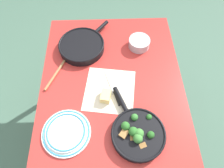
# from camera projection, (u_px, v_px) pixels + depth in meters

# --- Properties ---
(ground_plane) EXTENTS (14.00, 14.00, 0.00)m
(ground_plane) POSITION_uv_depth(u_px,v_px,m) (112.00, 128.00, 1.78)
(ground_plane) COLOR #476B56
(dining_table_red) EXTENTS (1.10, 0.82, 0.75)m
(dining_table_red) POSITION_uv_depth(u_px,v_px,m) (112.00, 93.00, 1.22)
(dining_table_red) COLOR #B72D28
(dining_table_red) RESTS_ON ground_plane
(skillet_broccoli) EXTENTS (0.40, 0.27, 0.07)m
(skillet_broccoli) POSITION_uv_depth(u_px,v_px,m) (137.00, 133.00, 0.97)
(skillet_broccoli) COLOR black
(skillet_broccoli) RESTS_ON dining_table_red
(skillet_eggs) EXTENTS (0.35, 0.32, 0.05)m
(skillet_eggs) POSITION_uv_depth(u_px,v_px,m) (82.00, 46.00, 1.26)
(skillet_eggs) COLOR black
(skillet_eggs) RESTS_ON dining_table_red
(wooden_spoon) EXTENTS (0.33, 0.17, 0.02)m
(wooden_spoon) POSITION_uv_depth(u_px,v_px,m) (64.00, 62.00, 1.22)
(wooden_spoon) COLOR #996B42
(wooden_spoon) RESTS_ON dining_table_red
(parchment_sheet) EXTENTS (0.32, 0.31, 0.00)m
(parchment_sheet) POSITION_uv_depth(u_px,v_px,m) (110.00, 90.00, 1.12)
(parchment_sheet) COLOR beige
(parchment_sheet) RESTS_ON dining_table_red
(grater_knife) EXTENTS (0.24, 0.09, 0.02)m
(grater_knife) POSITION_uv_depth(u_px,v_px,m) (115.00, 92.00, 1.11)
(grater_knife) COLOR silver
(grater_knife) RESTS_ON dining_table_red
(cheese_block) EXTENTS (0.08, 0.06, 0.05)m
(cheese_block) POSITION_uv_depth(u_px,v_px,m) (106.00, 96.00, 1.08)
(cheese_block) COLOR #EFD67A
(cheese_block) RESTS_ON dining_table_red
(dinner_plate_stack) EXTENTS (0.25, 0.25, 0.03)m
(dinner_plate_stack) POSITION_uv_depth(u_px,v_px,m) (66.00, 132.00, 0.99)
(dinner_plate_stack) COLOR white
(dinner_plate_stack) RESTS_ON dining_table_red
(prep_bowl_steel) EXTENTS (0.13, 0.13, 0.06)m
(prep_bowl_steel) POSITION_uv_depth(u_px,v_px,m) (139.00, 43.00, 1.27)
(prep_bowl_steel) COLOR #B7B7BC
(prep_bowl_steel) RESTS_ON dining_table_red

